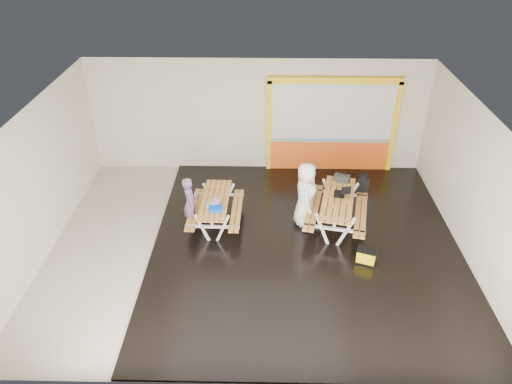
{
  "coord_description": "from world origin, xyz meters",
  "views": [
    {
      "loc": [
        0.21,
        -9.54,
        7.46
      ],
      "look_at": [
        0.0,
        0.9,
        1.0
      ],
      "focal_mm": 34.09,
      "sensor_mm": 36.0,
      "label": 1
    }
  ],
  "objects_px": {
    "backpack": "(363,183)",
    "dark_case": "(313,224)",
    "laptop_right": "(342,193)",
    "person_right": "(306,194)",
    "blue_pouch": "(216,209)",
    "picnic_table_left": "(216,205)",
    "laptop_left": "(213,204)",
    "picnic_table_right": "(337,205)",
    "person_left": "(190,203)",
    "fluke_bag": "(366,256)",
    "toolbox": "(342,178)"
  },
  "relations": [
    {
      "from": "blue_pouch",
      "to": "fluke_bag",
      "type": "height_order",
      "value": "blue_pouch"
    },
    {
      "from": "picnic_table_left",
      "to": "backpack",
      "type": "xyz_separation_m",
      "value": [
        3.92,
        0.88,
        0.2
      ]
    },
    {
      "from": "picnic_table_left",
      "to": "blue_pouch",
      "type": "height_order",
      "value": "blue_pouch"
    },
    {
      "from": "dark_case",
      "to": "backpack",
      "type": "bearing_deg",
      "value": 35.97
    },
    {
      "from": "person_right",
      "to": "dark_case",
      "type": "relative_size",
      "value": 4.09
    },
    {
      "from": "person_left",
      "to": "person_right",
      "type": "xyz_separation_m",
      "value": [
        2.91,
        0.31,
        0.1
      ]
    },
    {
      "from": "backpack",
      "to": "dark_case",
      "type": "relative_size",
      "value": 1.18
    },
    {
      "from": "backpack",
      "to": "dark_case",
      "type": "xyz_separation_m",
      "value": [
        -1.4,
        -1.02,
        -0.67
      ]
    },
    {
      "from": "person_left",
      "to": "fluke_bag",
      "type": "xyz_separation_m",
      "value": [
        4.26,
        -1.3,
        -0.59
      ]
    },
    {
      "from": "person_left",
      "to": "blue_pouch",
      "type": "height_order",
      "value": "person_left"
    },
    {
      "from": "person_right",
      "to": "blue_pouch",
      "type": "distance_m",
      "value": 2.31
    },
    {
      "from": "picnic_table_right",
      "to": "toolbox",
      "type": "relative_size",
      "value": 5.5
    },
    {
      "from": "blue_pouch",
      "to": "person_left",
      "type": "bearing_deg",
      "value": 158.69
    },
    {
      "from": "picnic_table_left",
      "to": "dark_case",
      "type": "bearing_deg",
      "value": -3.12
    },
    {
      "from": "backpack",
      "to": "picnic_table_right",
      "type": "bearing_deg",
      "value": -131.42
    },
    {
      "from": "picnic_table_left",
      "to": "blue_pouch",
      "type": "xyz_separation_m",
      "value": [
        0.06,
        -0.5,
        0.23
      ]
    },
    {
      "from": "person_left",
      "to": "dark_case",
      "type": "height_order",
      "value": "person_left"
    },
    {
      "from": "person_right",
      "to": "picnic_table_right",
      "type": "bearing_deg",
      "value": -96.64
    },
    {
      "from": "person_right",
      "to": "laptop_right",
      "type": "xyz_separation_m",
      "value": [
        0.92,
        0.07,
        0.02
      ]
    },
    {
      "from": "person_right",
      "to": "laptop_left",
      "type": "height_order",
      "value": "person_right"
    },
    {
      "from": "person_right",
      "to": "fluke_bag",
      "type": "bearing_deg",
      "value": -139.66
    },
    {
      "from": "picnic_table_right",
      "to": "fluke_bag",
      "type": "height_order",
      "value": "picnic_table_right"
    },
    {
      "from": "person_left",
      "to": "fluke_bag",
      "type": "relative_size",
      "value": 2.8
    },
    {
      "from": "blue_pouch",
      "to": "dark_case",
      "type": "bearing_deg",
      "value": 8.38
    },
    {
      "from": "dark_case",
      "to": "fluke_bag",
      "type": "distance_m",
      "value": 1.8
    },
    {
      "from": "person_right",
      "to": "laptop_left",
      "type": "bearing_deg",
      "value": 99.03
    },
    {
      "from": "toolbox",
      "to": "laptop_left",
      "type": "bearing_deg",
      "value": -161.43
    },
    {
      "from": "picnic_table_left",
      "to": "dark_case",
      "type": "height_order",
      "value": "picnic_table_left"
    },
    {
      "from": "laptop_left",
      "to": "backpack",
      "type": "height_order",
      "value": "backpack"
    },
    {
      "from": "laptop_left",
      "to": "dark_case",
      "type": "height_order",
      "value": "laptop_left"
    },
    {
      "from": "picnic_table_right",
      "to": "person_right",
      "type": "relative_size",
      "value": 1.41
    },
    {
      "from": "picnic_table_left",
      "to": "laptop_right",
      "type": "height_order",
      "value": "laptop_right"
    },
    {
      "from": "laptop_left",
      "to": "picnic_table_left",
      "type": "bearing_deg",
      "value": 82.22
    },
    {
      "from": "toolbox",
      "to": "dark_case",
      "type": "xyz_separation_m",
      "value": [
        -0.8,
        -0.99,
        -0.83
      ]
    },
    {
      "from": "laptop_right",
      "to": "toolbox",
      "type": "xyz_separation_m",
      "value": [
        0.1,
        0.7,
        0.03
      ]
    },
    {
      "from": "picnic_table_left",
      "to": "dark_case",
      "type": "relative_size",
      "value": 4.67
    },
    {
      "from": "backpack",
      "to": "fluke_bag",
      "type": "xyz_separation_m",
      "value": [
        -0.27,
        -2.41,
        -0.57
      ]
    },
    {
      "from": "laptop_right",
      "to": "blue_pouch",
      "type": "distance_m",
      "value": 3.23
    },
    {
      "from": "picnic_table_left",
      "to": "person_left",
      "type": "height_order",
      "value": "person_left"
    },
    {
      "from": "backpack",
      "to": "dark_case",
      "type": "height_order",
      "value": "backpack"
    },
    {
      "from": "picnic_table_left",
      "to": "toolbox",
      "type": "distance_m",
      "value": 3.45
    },
    {
      "from": "picnic_table_right",
      "to": "toolbox",
      "type": "distance_m",
      "value": 0.95
    },
    {
      "from": "laptop_right",
      "to": "dark_case",
      "type": "relative_size",
      "value": 1.13
    },
    {
      "from": "backpack",
      "to": "toolbox",
      "type": "bearing_deg",
      "value": -177.46
    },
    {
      "from": "picnic_table_right",
      "to": "person_left",
      "type": "xyz_separation_m",
      "value": [
        -3.73,
        -0.21,
        0.15
      ]
    },
    {
      "from": "picnic_table_left",
      "to": "picnic_table_right",
      "type": "distance_m",
      "value": 3.12
    },
    {
      "from": "picnic_table_right",
      "to": "fluke_bag",
      "type": "distance_m",
      "value": 1.65
    },
    {
      "from": "person_right",
      "to": "fluke_bag",
      "type": "height_order",
      "value": "person_right"
    },
    {
      "from": "picnic_table_left",
      "to": "toolbox",
      "type": "height_order",
      "value": "toolbox"
    },
    {
      "from": "person_left",
      "to": "blue_pouch",
      "type": "xyz_separation_m",
      "value": [
        0.67,
        -0.26,
        0.01
      ]
    }
  ]
}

